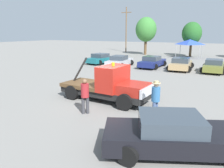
# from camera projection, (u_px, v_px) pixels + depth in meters

# --- Properties ---
(ground_plane) EXTENTS (160.00, 160.00, 0.00)m
(ground_plane) POSITION_uv_depth(u_px,v_px,m) (105.00, 100.00, 13.27)
(ground_plane) COLOR gray
(tow_truck) EXTENTS (5.64, 2.43, 2.51)m
(tow_truck) POSITION_uv_depth(u_px,v_px,m) (109.00, 86.00, 12.89)
(tow_truck) COLOR black
(tow_truck) RESTS_ON ground
(foreground_car) EXTENTS (5.22, 3.71, 1.34)m
(foreground_car) POSITION_uv_depth(u_px,v_px,m) (175.00, 135.00, 7.33)
(foreground_car) COLOR black
(foreground_car) RESTS_ON ground
(person_near_truck) EXTENTS (0.41, 0.41, 1.84)m
(person_near_truck) POSITION_uv_depth(u_px,v_px,m) (156.00, 97.00, 10.16)
(person_near_truck) COLOR #475B84
(person_near_truck) RESTS_ON ground
(person_at_hood) EXTENTS (0.40, 0.40, 1.78)m
(person_at_hood) POSITION_uv_depth(u_px,v_px,m) (85.00, 94.00, 10.82)
(person_at_hood) COLOR #38383D
(person_at_hood) RESTS_ON ground
(parked_car_teal) EXTENTS (2.96, 4.53, 1.34)m
(parked_car_teal) POSITION_uv_depth(u_px,v_px,m) (101.00, 59.00, 28.60)
(parked_car_teal) COLOR #196670
(parked_car_teal) RESTS_ON ground
(parked_car_silver) EXTENTS (2.60, 4.81, 1.34)m
(parked_car_silver) POSITION_uv_depth(u_px,v_px,m) (120.00, 61.00, 26.08)
(parked_car_silver) COLOR #B7B7BC
(parked_car_silver) RESTS_ON ground
(parked_car_navy) EXTENTS (2.56, 4.72, 1.34)m
(parked_car_navy) POSITION_uv_depth(u_px,v_px,m) (152.00, 62.00, 25.45)
(parked_car_navy) COLOR navy
(parked_car_navy) RESTS_ON ground
(parked_car_tan) EXTENTS (2.71, 4.60, 1.34)m
(parked_car_tan) POSITION_uv_depth(u_px,v_px,m) (181.00, 64.00, 23.79)
(parked_car_tan) COLOR tan
(parked_car_tan) RESTS_ON ground
(parked_car_olive) EXTENTS (2.42, 4.58, 1.34)m
(parked_car_olive) POSITION_uv_depth(u_px,v_px,m) (214.00, 66.00, 22.49)
(parked_car_olive) COLOR olive
(parked_car_olive) RESTS_ON ground
(canopy_tent_blue) EXTENTS (3.57, 3.57, 2.93)m
(canopy_tent_blue) POSITION_uv_depth(u_px,v_px,m) (190.00, 42.00, 35.00)
(canopy_tent_blue) COLOR #9E9EA3
(canopy_tent_blue) RESTS_ON ground
(tree_center) EXTENTS (3.76, 3.76, 6.71)m
(tree_center) POSITION_uv_depth(u_px,v_px,m) (146.00, 30.00, 39.36)
(tree_center) COLOR brown
(tree_center) RESTS_ON ground
(tree_right) EXTENTS (3.21, 3.21, 5.73)m
(tree_right) POSITION_uv_depth(u_px,v_px,m) (192.00, 33.00, 36.48)
(tree_right) COLOR brown
(tree_right) RESTS_ON ground
(utility_pole) EXTENTS (2.20, 0.24, 9.06)m
(utility_pole) POSITION_uv_depth(u_px,v_px,m) (126.00, 29.00, 45.05)
(utility_pole) COLOR brown
(utility_pole) RESTS_ON ground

